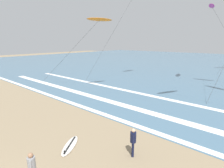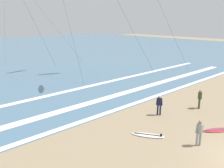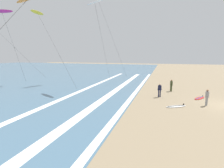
{
  "view_description": "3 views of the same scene",
  "coord_description": "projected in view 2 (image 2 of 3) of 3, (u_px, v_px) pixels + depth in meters",
  "views": [
    {
      "loc": [
        6.2,
        -0.37,
        6.03
      ],
      "look_at": [
        -2.11,
        9.61,
        2.84
      ],
      "focal_mm": 28.01,
      "sensor_mm": 36.0,
      "label": 1
    },
    {
      "loc": [
        -12.71,
        -3.59,
        7.22
      ],
      "look_at": [
        -0.9,
        9.18,
        2.5
      ],
      "focal_mm": 38.4,
      "sensor_mm": 36.0,
      "label": 2
    },
    {
      "loc": [
        -17.68,
        6.36,
        4.8
      ],
      "look_at": [
        -1.98,
        11.29,
        1.92
      ],
      "focal_mm": 26.48,
      "sensor_mm": 36.0,
      "label": 3
    }
  ],
  "objects": [
    {
      "name": "wave_foam_shoreline",
      "position": [
        102.0,
        114.0,
        18.71
      ],
      "size": [
        52.81,
        0.52,
        0.01
      ],
      "primitive_type": "cube",
      "color": "white",
      "rests_on": "ocean_surface"
    },
    {
      "name": "surfer_right_near",
      "position": [
        199.0,
        131.0,
        13.9
      ],
      "size": [
        0.47,
        0.36,
        1.6
      ],
      "color": "gray",
      "rests_on": "ground"
    },
    {
      "name": "surfboard_near_water",
      "position": [
        148.0,
        135.0,
        15.32
      ],
      "size": [
        1.62,
        2.1,
        0.25
      ],
      "color": "silver",
      "rests_on": "ground"
    },
    {
      "name": "wave_foam_mid_break",
      "position": [
        87.0,
        104.0,
        21.14
      ],
      "size": [
        49.71,
        0.89,
        0.01
      ],
      "primitive_type": "cube",
      "color": "white",
      "rests_on": "ocean_surface"
    },
    {
      "name": "surfer_left_far",
      "position": [
        200.0,
        97.0,
        19.81
      ],
      "size": [
        0.47,
        0.36,
        1.6
      ],
      "color": "#384223",
      "rests_on": "ground"
    },
    {
      "name": "wave_foam_outer_break",
      "position": [
        66.0,
        92.0,
        24.66
      ],
      "size": [
        49.12,
        0.7,
        0.01
      ],
      "primitive_type": "cube",
      "color": "white",
      "rests_on": "ocean_surface"
    },
    {
      "name": "surfboard_foreground_flat",
      "position": [
        218.0,
        130.0,
        16.03
      ],
      "size": [
        2.1,
        1.63,
        0.25
      ],
      "color": "red",
      "rests_on": "ground"
    },
    {
      "name": "surfer_left_near",
      "position": [
        159.0,
        103.0,
        18.42
      ],
      "size": [
        0.34,
        0.48,
        1.6
      ],
      "color": "#141938",
      "rests_on": "ground"
    }
  ]
}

